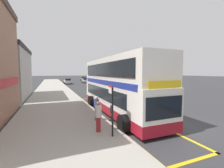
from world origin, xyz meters
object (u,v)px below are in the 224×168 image
at_px(bus_stop_sign, 112,106).
at_px(parked_car_silver_far, 86,80).
at_px(pedestrian_waiting_near_sign, 97,107).
at_px(double_decker_bus, 117,87).
at_px(parked_car_grey_across, 84,79).
at_px(parked_car_silver_ahead, 68,81).
at_px(pedestrian_further_back, 98,115).

xyz_separation_m(bus_stop_sign, parked_car_silver_far, (7.62, 40.54, -0.84)).
bearing_deg(pedestrian_waiting_near_sign, bus_stop_sign, -89.70).
distance_m(double_decker_bus, parked_car_grey_across, 50.49).
distance_m(parked_car_grey_across, pedestrian_waiting_near_sign, 52.66).
distance_m(parked_car_silver_far, parked_car_silver_ahead, 6.40).
relative_size(bus_stop_sign, pedestrian_further_back, 1.54).
height_order(bus_stop_sign, pedestrian_waiting_near_sign, bus_stop_sign).
distance_m(parked_car_silver_far, pedestrian_waiting_near_sign, 38.66).
height_order(double_decker_bus, parked_car_silver_far, double_decker_bus).
bearing_deg(pedestrian_further_back, pedestrian_waiting_near_sign, 76.59).
xyz_separation_m(parked_car_grey_across, pedestrian_further_back, (-10.20, -53.64, 0.22)).
relative_size(pedestrian_waiting_near_sign, pedestrian_further_back, 0.99).
bearing_deg(pedestrian_further_back, double_decker_bus, 53.94).
distance_m(parked_car_silver_far, pedestrian_further_back, 40.61).
height_order(bus_stop_sign, parked_car_silver_ahead, bus_stop_sign).
xyz_separation_m(parked_car_silver_ahead, pedestrian_waiting_near_sign, (-1.80, -35.25, 0.21)).
bearing_deg(double_decker_bus, bus_stop_sign, -116.67).
xyz_separation_m(bus_stop_sign, pedestrian_waiting_near_sign, (-0.01, 2.64, -0.63)).
bearing_deg(pedestrian_waiting_near_sign, pedestrian_further_back, -103.41).
bearing_deg(bus_stop_sign, parked_car_grey_across, 79.86).
bearing_deg(double_decker_bus, parked_car_silver_ahead, 90.79).
relative_size(double_decker_bus, bus_stop_sign, 4.51).
xyz_separation_m(double_decker_bus, pedestrian_further_back, (-2.71, -3.73, -1.04)).
height_order(bus_stop_sign, pedestrian_further_back, bus_stop_sign).
xyz_separation_m(double_decker_bus, pedestrian_waiting_near_sign, (-2.26, -1.83, -1.05)).
distance_m(bus_stop_sign, pedestrian_further_back, 1.08).
bearing_deg(pedestrian_further_back, parked_car_grey_across, 79.24).
relative_size(bus_stop_sign, parked_car_silver_far, 0.60).
bearing_deg(pedestrian_waiting_near_sign, parked_car_silver_far, 78.62).
bearing_deg(pedestrian_further_back, parked_car_silver_ahead, 86.53).
distance_m(double_decker_bus, parked_car_silver_ahead, 33.45).
height_order(parked_car_silver_far, pedestrian_waiting_near_sign, pedestrian_waiting_near_sign).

